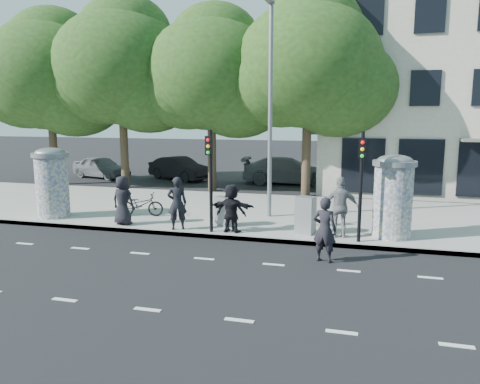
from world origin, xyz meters
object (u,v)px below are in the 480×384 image
(cabinet_left, at_px, (223,211))
(car_mid, at_px, (179,168))
(street_lamp, at_px, (270,94))
(ped_d, at_px, (231,208))
(ped_b, at_px, (177,203))
(cabinet_right, at_px, (305,215))
(ped_f, at_px, (232,209))
(traffic_pole_far, at_px, (361,175))
(ped_a, at_px, (123,200))
(ad_column_right, at_px, (393,194))
(car_left, at_px, (101,167))
(bicycle, at_px, (141,205))
(ped_e, at_px, (340,207))
(man_road, at_px, (325,230))
(car_right, at_px, (288,170))
(traffic_pole_near, at_px, (210,170))
(ad_column_left, at_px, (52,181))

(cabinet_left, height_order, car_mid, car_mid)
(cabinet_left, relative_size, car_mid, 0.25)
(street_lamp, bearing_deg, ped_d, -107.87)
(ped_b, height_order, cabinet_right, ped_b)
(ped_d, distance_m, ped_f, 0.20)
(car_mid, bearing_deg, street_lamp, -116.86)
(traffic_pole_far, distance_m, ped_a, 8.24)
(ad_column_right, height_order, car_left, ad_column_right)
(traffic_pole_far, bearing_deg, bicycle, 168.64)
(ped_b, height_order, car_mid, ped_b)
(street_lamp, distance_m, ped_e, 5.21)
(ped_f, bearing_deg, cabinet_right, -170.74)
(ped_a, height_order, bicycle, ped_a)
(ped_d, bearing_deg, bicycle, -19.98)
(ad_column_right, height_order, ped_a, ad_column_right)
(man_road, relative_size, car_mid, 0.43)
(traffic_pole_far, relative_size, car_right, 0.64)
(ped_e, distance_m, car_mid, 15.88)
(car_right, bearing_deg, cabinet_left, 173.09)
(traffic_pole_near, distance_m, car_mid, 13.97)
(traffic_pole_near, relative_size, car_right, 0.64)
(ped_a, bearing_deg, ad_column_left, -0.76)
(bicycle, distance_m, car_mid, 11.13)
(bicycle, bearing_deg, street_lamp, -89.44)
(traffic_pole_near, bearing_deg, cabinet_right, 11.24)
(ped_f, bearing_deg, car_right, -90.51)
(ped_b, xyz_separation_m, car_right, (1.76, 12.49, -0.29))
(ad_column_right, bearing_deg, ad_column_left, -179.08)
(ped_f, height_order, car_mid, ped_f)
(ped_b, xyz_separation_m, cabinet_right, (4.29, 0.55, -0.29))
(cabinet_right, relative_size, car_mid, 0.29)
(traffic_pole_far, relative_size, ped_f, 2.14)
(ped_a, xyz_separation_m, cabinet_right, (6.43, 0.39, -0.26))
(street_lamp, relative_size, cabinet_left, 7.63)
(ped_e, height_order, man_road, ped_e)
(ad_column_right, height_order, street_lamp, street_lamp)
(street_lamp, bearing_deg, car_left, 144.54)
(traffic_pole_far, bearing_deg, ad_column_right, 42.21)
(ped_a, distance_m, bicycle, 1.49)
(ped_a, distance_m, ped_f, 4.03)
(traffic_pole_far, xyz_separation_m, car_right, (-4.26, 12.54, -1.46))
(car_left, bearing_deg, ped_e, -110.26)
(ad_column_right, xyz_separation_m, cabinet_left, (-5.66, 0.06, -0.86))
(man_road, xyz_separation_m, car_mid, (-10.10, 14.16, -0.21))
(ad_column_left, distance_m, ped_d, 7.23)
(ad_column_left, distance_m, traffic_pole_near, 6.67)
(ad_column_left, bearing_deg, ped_b, -6.89)
(ad_column_left, xyz_separation_m, man_road, (10.50, -2.45, -0.63))
(traffic_pole_near, distance_m, street_lamp, 4.07)
(ped_f, distance_m, bicycle, 4.34)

